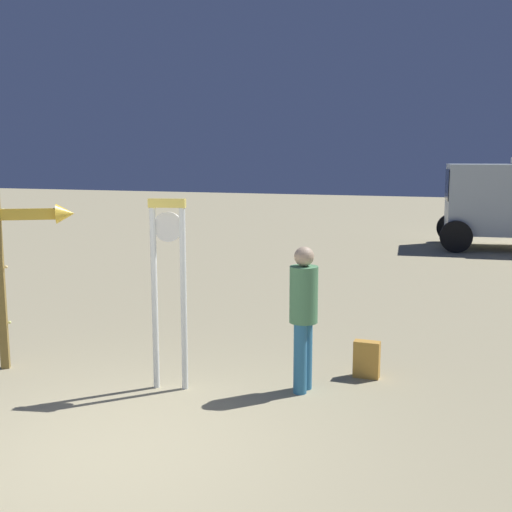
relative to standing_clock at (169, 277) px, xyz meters
name	(u,v)px	position (x,y,z in m)	size (l,w,h in m)	color
ground_plane	(108,454)	(0.24, -1.68, -1.32)	(80.00, 80.00, 0.00)	tan
standing_clock	(169,277)	(0.00, 0.00, 0.00)	(0.43, 0.17, 2.21)	white
arrow_sign	(25,248)	(-2.05, 0.06, 0.22)	(0.93, 0.66, 2.38)	olive
person_near_clock	(303,311)	(1.47, 0.44, -0.38)	(0.32, 0.32, 1.68)	teal
backpack	(367,360)	(2.08, 1.15, -1.10)	(0.31, 0.19, 0.45)	gold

